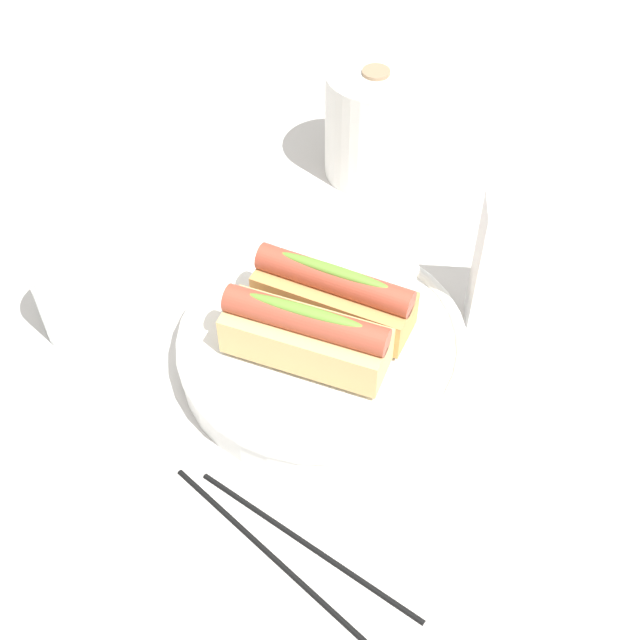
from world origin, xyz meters
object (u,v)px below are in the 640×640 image
Objects in this scene: paper_towel_roll at (373,124)px; water_glass at (74,301)px; hotdog_back at (334,295)px; hotdog_front at (306,335)px; chopstick_near at (308,544)px; serving_bowl at (320,346)px; napkin_box at (534,269)px; chopstick_far at (268,552)px.

water_glass is at bearing -131.02° from paper_towel_roll.
paper_towel_roll is at bearing 88.74° from hotdog_back.
hotdog_front is 0.71× the size of chopstick_near.
hotdog_front reaches higher than serving_bowl.
napkin_box is at bearing 16.10° from hotdog_back.
napkin_box reaches higher than hotdog_back.
water_glass is (-0.23, 0.03, -0.03)m from hotdog_front.
napkin_box reaches higher than chopstick_near.
chopstick_far is at bearing -42.14° from water_glass.
hotdog_front is 1.05× the size of napkin_box.
hotdog_back is at bearing 5.07° from water_glass.
hotdog_back is 0.25m from water_glass.
napkin_box is at bearing 27.65° from hotdog_front.
hotdog_back is (0.02, 0.05, 0.00)m from hotdog_front.
hotdog_front reaches higher than chopstick_near.
hotdog_back is 1.76× the size of water_glass.
paper_towel_roll reaches higher than water_glass.
chopstick_near is (-0.17, -0.27, -0.07)m from napkin_box.
chopstick_near is at bearing -80.17° from hotdog_front.
napkin_box is 0.35m from chopstick_far.
water_glass is at bearing 172.33° from chopstick_far.
paper_towel_roll is 0.28m from napkin_box.
hotdog_front and hotdog_back have the same top height.
napkin_box is 0.68× the size of chopstick_far.
chopstick_far is at bearing -131.30° from chopstick_near.
serving_bowl is at bearing -92.85° from paper_towel_roll.
hotdog_back is 0.24m from chopstick_far.
napkin_box is (0.19, 0.08, 0.05)m from serving_bowl.
water_glass is 0.41× the size of chopstick_far.
water_glass is 0.60× the size of napkin_box.
water_glass is 0.39m from paper_towel_roll.
water_glass reaches higher than chopstick_near.
water_glass is at bearing -174.93° from hotdog_back.
hotdog_back reaches higher than serving_bowl.
chopstick_far is at bearing -129.48° from napkin_box.
hotdog_front is 0.18m from chopstick_near.
chopstick_far is at bearing -90.37° from hotdog_front.
paper_towel_roll reaches higher than chopstick_far.
napkin_box is (0.43, 0.07, 0.04)m from water_glass.
paper_towel_roll is at bearing 117.50° from chopstick_near.
hotdog_back reaches higher than chopstick_near.
chopstick_far is at bearing -92.83° from paper_towel_roll.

